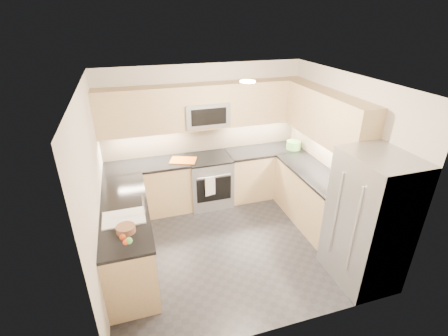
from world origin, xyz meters
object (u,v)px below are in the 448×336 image
at_px(utensil_bowl, 294,145).
at_px(fruit_basket, 126,229).
at_px(refrigerator, 369,221).
at_px(cutting_board, 183,160).
at_px(gas_range, 209,181).
at_px(microwave, 206,113).

height_order(utensil_bowl, fruit_basket, utensil_bowl).
height_order(refrigerator, cutting_board, refrigerator).
distance_m(utensil_bowl, cutting_board, 2.09).
distance_m(refrigerator, cutting_board, 3.07).
distance_m(gas_range, microwave, 1.25).
distance_m(gas_range, fruit_basket, 2.40).
xyz_separation_m(refrigerator, fruit_basket, (-2.93, 0.61, 0.08)).
bearing_deg(cutting_board, utensil_bowl, -2.17).
height_order(utensil_bowl, cutting_board, utensil_bowl).
bearing_deg(cutting_board, refrigerator, -51.40).
relative_size(gas_range, cutting_board, 2.07).
distance_m(gas_range, cutting_board, 0.68).
bearing_deg(utensil_bowl, fruit_basket, -151.15).
distance_m(refrigerator, utensil_bowl, 2.33).
bearing_deg(refrigerator, fruit_basket, 168.27).
bearing_deg(refrigerator, cutting_board, 128.60).
bearing_deg(fruit_basket, gas_range, 50.77).
relative_size(gas_range, refrigerator, 0.51).
relative_size(gas_range, fruit_basket, 4.10).
height_order(refrigerator, utensil_bowl, refrigerator).
bearing_deg(gas_range, microwave, 90.00).
height_order(gas_range, fruit_basket, fruit_basket).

